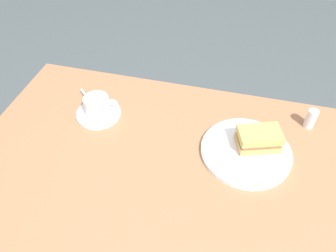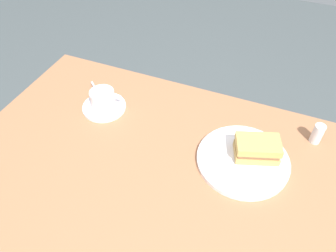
# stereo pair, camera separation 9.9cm
# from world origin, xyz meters

# --- Properties ---
(dining_table) EXTENTS (1.32, 0.82, 0.72)m
(dining_table) POSITION_xyz_m (0.00, 0.00, 0.62)
(dining_table) COLOR #A16846
(dining_table) RESTS_ON ground_plane
(sandwich_plate) EXTENTS (0.26, 0.26, 0.01)m
(sandwich_plate) POSITION_xyz_m (-0.13, -0.14, 0.72)
(sandwich_plate) COLOR white
(sandwich_plate) RESTS_ON dining_table
(sandwich_front) EXTENTS (0.14, 0.11, 0.06)m
(sandwich_front) POSITION_xyz_m (-0.16, -0.17, 0.76)
(sandwich_front) COLOR tan
(sandwich_front) RESTS_ON sandwich_plate
(coffee_saucer) EXTENTS (0.14, 0.14, 0.01)m
(coffee_saucer) POSITION_xyz_m (0.35, -0.19, 0.72)
(coffee_saucer) COLOR white
(coffee_saucer) RESTS_ON dining_table
(coffee_cup) EXTENTS (0.10, 0.08, 0.06)m
(coffee_cup) POSITION_xyz_m (0.35, -0.19, 0.76)
(coffee_cup) COLOR white
(coffee_cup) RESTS_ON coffee_saucer
(spoon) EXTENTS (0.08, 0.07, 0.01)m
(spoon) POSITION_xyz_m (0.40, -0.24, 0.73)
(spoon) COLOR silver
(spoon) RESTS_ON coffee_saucer
(salt_shaker) EXTENTS (0.03, 0.03, 0.07)m
(salt_shaker) POSITION_xyz_m (-0.32, -0.30, 0.75)
(salt_shaker) COLOR silver
(salt_shaker) RESTS_ON dining_table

